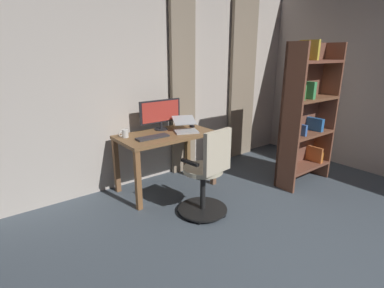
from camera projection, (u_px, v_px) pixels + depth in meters
name	position (u px, v px, depth m)	size (l,w,h in m)	color
back_room_partition	(159.00, 79.00, 4.10)	(5.12, 0.10, 2.79)	beige
curtain_left_panel	(242.00, 82.00, 4.95)	(0.54, 0.06, 2.55)	gray
curtain_right_panel	(183.00, 87.00, 4.24)	(0.40, 0.06, 2.55)	gray
desk	(166.00, 142.00, 3.82)	(1.22, 0.67, 0.75)	olive
office_chair	(207.00, 176.00, 3.20)	(0.56, 0.56, 1.00)	black
computer_monitor	(160.00, 112.00, 3.92)	(0.61, 0.18, 0.40)	#232328
computer_keyboard	(153.00, 137.00, 3.58)	(0.41, 0.12, 0.02)	#333338
laptop	(185.00, 127.00, 3.88)	(0.41, 0.44, 0.18)	#B7BCC1
computer_mouse	(192.00, 126.00, 4.10)	(0.06, 0.10, 0.04)	black
mug_coffee	(125.00, 134.00, 3.60)	(0.13, 0.08, 0.10)	white
bookshelf	(306.00, 115.00, 3.95)	(0.88, 0.30, 1.90)	brown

